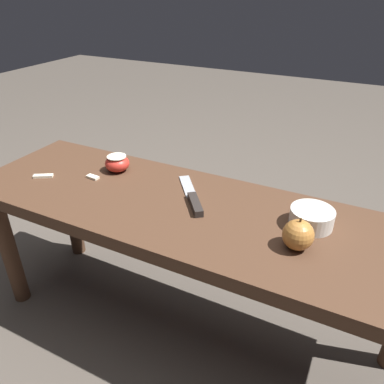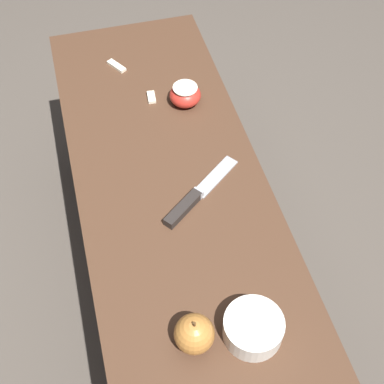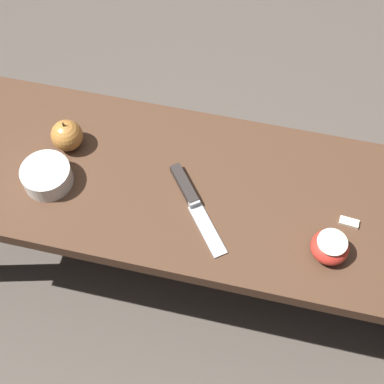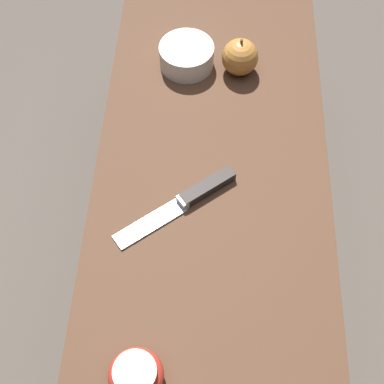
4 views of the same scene
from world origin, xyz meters
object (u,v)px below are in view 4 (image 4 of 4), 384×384
Objects in this scene: bowl at (187,56)px; knife at (193,196)px; apple_whole at (240,57)px; apple_cut at (136,375)px; wooden_bench at (210,219)px.

knife is at bearing -174.84° from bowl.
bowl is at bearing 83.92° from apple_whole.
knife is 0.33m from apple_whole.
apple_cut is at bearing 166.96° from apple_whole.
knife is at bearing 81.23° from wooden_bench.
apple_whole is at bearing -13.04° from apple_cut.
wooden_bench is 12.17× the size of bowl.
wooden_bench is 16.26× the size of apple_whole.
apple_whole reaches higher than wooden_bench.
apple_cut is at bearing 162.43° from wooden_bench.
apple_cut is at bearing 40.52° from knife.
knife reaches higher than wooden_bench.
apple_whole reaches higher than knife.
apple_whole is (0.32, -0.08, 0.03)m from knife.
knife is at bearing -11.87° from apple_cut.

